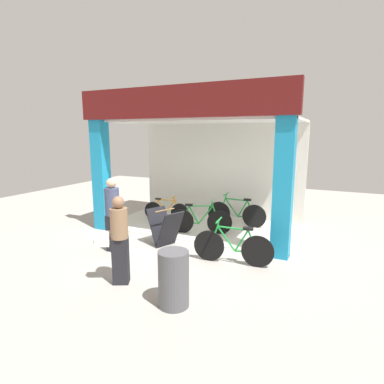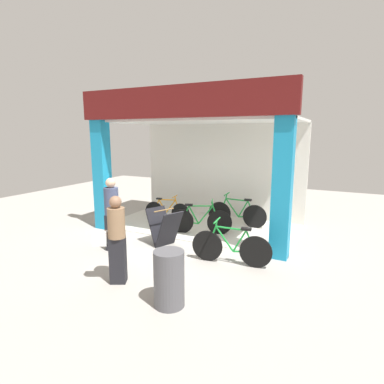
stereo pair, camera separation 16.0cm
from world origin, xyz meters
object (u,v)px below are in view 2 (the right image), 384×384
Objects in this scene: trash_bin at (169,279)px; bicycle_inside_0 at (237,214)px; bicycle_inside_2 at (200,221)px; bicycle_parked_0 at (231,247)px; bicycle_inside_1 at (167,210)px; sandwich_board_sign at (164,228)px; pedestrian_0 at (116,239)px; pedestrian_1 at (112,213)px.

bicycle_inside_0 is at bearing 95.32° from trash_bin.
bicycle_inside_2 is 0.96× the size of bicycle_parked_0.
trash_bin reaches higher than bicycle_inside_1.
bicycle_inside_2 is at bearing 71.90° from sandwich_board_sign.
sandwich_board_sign is at bearing -108.10° from bicycle_inside_2.
bicycle_inside_2 is at bearing -120.42° from bicycle_inside_0.
bicycle_inside_2 is 1.69× the size of sandwich_board_sign.
sandwich_board_sign is 1.06× the size of trash_bin.
pedestrian_0 is (-1.61, -1.71, 0.46)m from bicycle_parked_0.
pedestrian_0 is (0.23, -2.04, 0.38)m from sandwich_board_sign.
trash_bin is (1.50, -2.30, 0.00)m from sandwich_board_sign.
bicycle_inside_0 is 1.92× the size of trash_bin.
bicycle_inside_0 is 4.67m from trash_bin.
bicycle_inside_2 is at bearing 55.62° from pedestrian_1.
sandwich_board_sign is 2.75m from trash_bin.
bicycle_parked_0 reaches higher than trash_bin.
pedestrian_1 is 2.93m from trash_bin.
pedestrian_0 is 1.74m from pedestrian_1.
bicycle_inside_2 is at bearing 107.44° from trash_bin.
bicycle_parked_0 is at bearing -37.87° from bicycle_inside_1.
bicycle_inside_1 is at bearing 93.37° from pedestrian_1.
bicycle_inside_0 is 1.32m from bicycle_inside_2.
sandwich_board_sign is 1.30m from pedestrian_1.
trash_bin is at bearing -72.56° from bicycle_inside_2.
bicycle_inside_0 is at bearing 9.95° from bicycle_inside_1.
bicycle_inside_0 reaches higher than bicycle_parked_0.
bicycle_inside_2 reaches higher than trash_bin.
bicycle_inside_0 is 1.21× the size of bicycle_inside_1.
bicycle_inside_0 is at bearing 57.03° from pedestrian_1.
bicycle_inside_2 is (-0.67, -1.14, -0.01)m from bicycle_inside_0.
bicycle_inside_2 is 2.10m from bicycle_parked_0.
trash_bin is at bearing -56.90° from sandwich_board_sign.
bicycle_parked_0 reaches higher than sandwich_board_sign.
bicycle_inside_0 reaches higher than trash_bin.
bicycle_inside_2 is 3.68m from trash_bin.
trash_bin is (-0.33, -1.98, 0.08)m from bicycle_parked_0.
pedestrian_1 is (0.16, -2.73, 0.56)m from bicycle_inside_1.
trash_bin reaches higher than sandwich_board_sign.
bicycle_inside_0 is at bearing 59.58° from bicycle_inside_2.
pedestrian_0 reaches higher than bicycle_inside_2.
bicycle_inside_0 is 1.07× the size of bicycle_inside_2.
bicycle_inside_2 is 3.28m from pedestrian_0.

